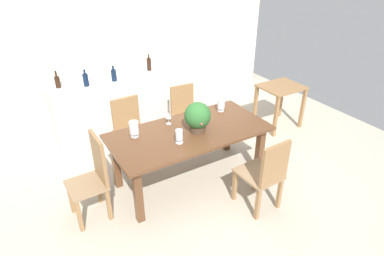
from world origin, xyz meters
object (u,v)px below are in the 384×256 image
(chair_near_right, at_px, (266,173))
(chair_far_left, at_px, (130,126))
(wine_glass, at_px, (168,116))
(crystal_vase_right, at_px, (221,105))
(crystal_vase_left, at_px, (134,128))
(wine_bottle_tall, at_px, (114,75))
(wine_bottle_clear, at_px, (86,80))
(chair_far_right, at_px, (185,112))
(wine_bottle_green, at_px, (57,82))
(side_table, at_px, (280,95))
(chair_head_end, at_px, (94,175))
(kitchen_counter, at_px, (112,108))
(flower_centerpiece, at_px, (198,117))
(wine_bottle_dark, at_px, (149,64))
(crystal_vase_center_near, at_px, (179,135))
(dining_table, at_px, (190,138))

(chair_near_right, bearing_deg, chair_far_left, -66.41)
(wine_glass, bearing_deg, crystal_vase_right, -2.38)
(crystal_vase_left, distance_m, wine_bottle_tall, 1.38)
(chair_near_right, distance_m, crystal_vase_left, 1.62)
(wine_bottle_clear, bearing_deg, chair_far_right, -27.46)
(wine_bottle_green, bearing_deg, side_table, -19.93)
(crystal_vase_left, bearing_deg, chair_far_left, 75.04)
(chair_far_left, distance_m, chair_far_right, 0.91)
(wine_bottle_green, xyz_separation_m, side_table, (3.27, -1.18, -0.50))
(chair_head_end, bearing_deg, kitchen_counter, 153.52)
(crystal_vase_left, distance_m, crystal_vase_right, 1.30)
(flower_centerpiece, bearing_deg, wine_bottle_dark, 84.42)
(crystal_vase_center_near, relative_size, wine_bottle_clear, 0.68)
(chair_near_right, xyz_separation_m, side_table, (1.63, 1.46, 0.05))
(chair_far_right, bearing_deg, crystal_vase_right, -67.89)
(kitchen_counter, distance_m, side_table, 2.80)
(wine_bottle_dark, distance_m, wine_bottle_tall, 0.68)
(chair_far_right, relative_size, wine_bottle_clear, 3.72)
(dining_table, xyz_separation_m, wine_bottle_green, (-1.18, 1.72, 0.42))
(wine_bottle_clear, bearing_deg, wine_glass, -62.03)
(chair_head_end, distance_m, crystal_vase_center_near, 1.05)
(chair_far_left, height_order, wine_glass, wine_glass)
(wine_bottle_green, bearing_deg, chair_near_right, -58.34)
(kitchen_counter, bearing_deg, wine_bottle_dark, 4.98)
(crystal_vase_right, relative_size, wine_glass, 0.95)
(chair_near_right, xyz_separation_m, wine_bottle_green, (-1.63, 2.65, 0.55))
(wine_glass, relative_size, wine_bottle_green, 0.66)
(wine_bottle_green, bearing_deg, chair_head_end, -91.84)
(chair_far_right, distance_m, wine_bottle_tall, 1.21)
(wine_glass, bearing_deg, chair_far_left, 116.87)
(crystal_vase_left, bearing_deg, wine_bottle_tall, 79.83)
(crystal_vase_right, distance_m, side_table, 1.48)
(flower_centerpiece, xyz_separation_m, side_table, (2.00, 0.59, -0.38))
(wine_bottle_dark, bearing_deg, chair_head_end, -130.73)
(wine_bottle_green, height_order, wine_bottle_clear, wine_bottle_green)
(chair_far_right, distance_m, wine_bottle_dark, 1.02)
(crystal_vase_center_near, height_order, wine_bottle_dark, wine_bottle_dark)
(chair_far_left, xyz_separation_m, chair_near_right, (0.91, -1.85, 0.01))
(chair_far_left, distance_m, chair_head_end, 1.21)
(chair_head_end, xyz_separation_m, crystal_vase_center_near, (0.99, -0.18, 0.30))
(dining_table, distance_m, flower_centerpiece, 0.32)
(dining_table, height_order, kitchen_counter, kitchen_counter)
(dining_table, distance_m, chair_head_end, 1.24)
(wine_bottle_clear, bearing_deg, chair_head_end, -104.96)
(dining_table, xyz_separation_m, chair_head_end, (-1.24, 0.00, -0.09))
(crystal_vase_right, distance_m, kitchen_counter, 1.84)
(flower_centerpiece, height_order, kitchen_counter, flower_centerpiece)
(wine_glass, bearing_deg, crystal_vase_left, -171.54)
(crystal_vase_left, distance_m, wine_glass, 0.51)
(crystal_vase_left, bearing_deg, crystal_vase_right, 1.81)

